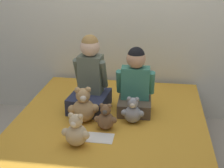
% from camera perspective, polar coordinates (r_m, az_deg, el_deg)
% --- Properties ---
extents(ground_plane, '(14.00, 14.00, 0.00)m').
position_cam_1_polar(ground_plane, '(2.91, -0.48, -14.28)').
color(ground_plane, '#B2A899').
extents(wall_behind_bed, '(8.00, 0.06, 2.50)m').
position_cam_1_polar(wall_behind_bed, '(3.42, 2.28, 14.01)').
color(wall_behind_bed, silver).
rests_on(wall_behind_bed, ground_plane).
extents(bed, '(1.65, 1.95, 0.43)m').
position_cam_1_polar(bed, '(2.79, -0.49, -10.74)').
color(bed, brown).
rests_on(bed, ground_plane).
extents(child_on_left, '(0.36, 0.41, 0.68)m').
position_cam_1_polar(child_on_left, '(2.82, -4.05, 0.57)').
color(child_on_left, '#282D47').
rests_on(child_on_left, bed).
extents(child_on_right, '(0.34, 0.31, 0.59)m').
position_cam_1_polar(child_on_right, '(2.76, 4.27, -0.04)').
color(child_on_right, brown).
rests_on(child_on_right, bed).
extents(teddy_bear_held_by_left_child, '(0.26, 0.20, 0.31)m').
position_cam_1_polar(teddy_bear_held_by_left_child, '(2.64, -5.24, -4.22)').
color(teddy_bear_held_by_left_child, tan).
rests_on(teddy_bear_held_by_left_child, bed).
extents(teddy_bear_held_by_right_child, '(0.19, 0.15, 0.23)m').
position_cam_1_polar(teddy_bear_held_by_right_child, '(2.63, 3.81, -5.08)').
color(teddy_bear_held_by_right_child, '#939399').
rests_on(teddy_bear_held_by_right_child, bed).
extents(teddy_bear_between_children, '(0.19, 0.14, 0.22)m').
position_cam_1_polar(teddy_bear_between_children, '(2.53, -1.17, -6.28)').
color(teddy_bear_between_children, brown).
rests_on(teddy_bear_between_children, bed).
extents(teddy_bear_at_foot_of_bed, '(0.22, 0.16, 0.26)m').
position_cam_1_polar(teddy_bear_at_foot_of_bed, '(2.33, -6.57, -8.69)').
color(teddy_bear_at_foot_of_bed, '#D1B78E').
rests_on(teddy_bear_at_foot_of_bed, bed).
extents(sign_card, '(0.21, 0.15, 0.00)m').
position_cam_1_polar(sign_card, '(2.45, -2.21, -9.80)').
color(sign_card, white).
rests_on(sign_card, bed).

